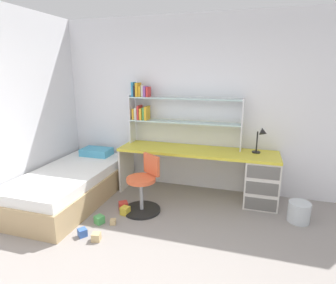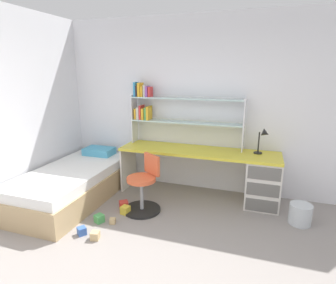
{
  "view_description": "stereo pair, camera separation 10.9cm",
  "coord_description": "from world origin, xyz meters",
  "px_view_note": "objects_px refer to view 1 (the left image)",
  "views": [
    {
      "loc": [
        0.76,
        -1.8,
        1.91
      ],
      "look_at": [
        -0.24,
        1.52,
        1.01
      ],
      "focal_mm": 29.67,
      "sensor_mm": 36.0,
      "label": 1
    },
    {
      "loc": [
        0.86,
        -1.76,
        1.91
      ],
      "look_at": [
        -0.24,
        1.52,
        1.01
      ],
      "focal_mm": 29.67,
      "sensor_mm": 36.0,
      "label": 2
    }
  ],
  "objects_px": {
    "desk": "(240,173)",
    "toy_block_yellow_0": "(125,211)",
    "swivel_chair": "(143,190)",
    "toy_block_natural_2": "(96,237)",
    "waste_bin": "(299,212)",
    "toy_block_natural_5": "(113,222)",
    "desk_lamp": "(262,137)",
    "bookshelf_hutch": "(167,109)",
    "bed_platform": "(71,185)",
    "toy_block_green_4": "(99,220)",
    "toy_block_red_1": "(123,206)",
    "toy_block_blue_3": "(82,232)"
  },
  "relations": [
    {
      "from": "toy_block_natural_2",
      "to": "toy_block_green_4",
      "type": "height_order",
      "value": "toy_block_green_4"
    },
    {
      "from": "bed_platform",
      "to": "waste_bin",
      "type": "distance_m",
      "value": 3.22
    },
    {
      "from": "swivel_chair",
      "to": "toy_block_natural_2",
      "type": "height_order",
      "value": "swivel_chair"
    },
    {
      "from": "toy_block_natural_5",
      "to": "toy_block_red_1",
      "type": "bearing_deg",
      "value": 95.77
    },
    {
      "from": "toy_block_red_1",
      "to": "toy_block_blue_3",
      "type": "distance_m",
      "value": 0.75
    },
    {
      "from": "toy_block_natural_2",
      "to": "desk_lamp",
      "type": "bearing_deg",
      "value": 42.08
    },
    {
      "from": "desk",
      "to": "toy_block_yellow_0",
      "type": "height_order",
      "value": "desk"
    },
    {
      "from": "bed_platform",
      "to": "toy_block_red_1",
      "type": "relative_size",
      "value": 17.25
    },
    {
      "from": "toy_block_natural_5",
      "to": "swivel_chair",
      "type": "bearing_deg",
      "value": 62.55
    },
    {
      "from": "waste_bin",
      "to": "toy_block_natural_2",
      "type": "height_order",
      "value": "waste_bin"
    },
    {
      "from": "waste_bin",
      "to": "toy_block_natural_2",
      "type": "relative_size",
      "value": 2.95
    },
    {
      "from": "waste_bin",
      "to": "swivel_chair",
      "type": "bearing_deg",
      "value": -171.44
    },
    {
      "from": "bookshelf_hutch",
      "to": "toy_block_blue_3",
      "type": "xyz_separation_m",
      "value": [
        -0.54,
        -1.69,
        -1.26
      ]
    },
    {
      "from": "toy_block_yellow_0",
      "to": "toy_block_red_1",
      "type": "distance_m",
      "value": 0.13
    },
    {
      "from": "bed_platform",
      "to": "toy_block_natural_2",
      "type": "relative_size",
      "value": 21.64
    },
    {
      "from": "toy_block_red_1",
      "to": "bed_platform",
      "type": "bearing_deg",
      "value": 175.03
    },
    {
      "from": "bookshelf_hutch",
      "to": "bed_platform",
      "type": "bearing_deg",
      "value": -144.48
    },
    {
      "from": "toy_block_red_1",
      "to": "desk",
      "type": "bearing_deg",
      "value": 26.89
    },
    {
      "from": "swivel_chair",
      "to": "toy_block_blue_3",
      "type": "xyz_separation_m",
      "value": [
        -0.46,
        -0.8,
        -0.26
      ]
    },
    {
      "from": "desk_lamp",
      "to": "toy_block_natural_5",
      "type": "xyz_separation_m",
      "value": [
        -1.76,
        -1.23,
        -0.96
      ]
    },
    {
      "from": "waste_bin",
      "to": "toy_block_yellow_0",
      "type": "distance_m",
      "value": 2.29
    },
    {
      "from": "waste_bin",
      "to": "toy_block_blue_3",
      "type": "distance_m",
      "value": 2.73
    },
    {
      "from": "swivel_chair",
      "to": "bed_platform",
      "type": "xyz_separation_m",
      "value": [
        -1.16,
        0.01,
        -0.07
      ]
    },
    {
      "from": "bookshelf_hutch",
      "to": "bed_platform",
      "type": "distance_m",
      "value": 1.86
    },
    {
      "from": "swivel_chair",
      "to": "toy_block_blue_3",
      "type": "height_order",
      "value": "swivel_chair"
    },
    {
      "from": "desk",
      "to": "toy_block_red_1",
      "type": "relative_size",
      "value": 20.24
    },
    {
      "from": "desk_lamp",
      "to": "toy_block_natural_2",
      "type": "bearing_deg",
      "value": -137.92
    },
    {
      "from": "waste_bin",
      "to": "toy_block_natural_2",
      "type": "distance_m",
      "value": 2.56
    },
    {
      "from": "desk",
      "to": "toy_block_natural_2",
      "type": "height_order",
      "value": "desk"
    },
    {
      "from": "swivel_chair",
      "to": "toy_block_natural_2",
      "type": "distance_m",
      "value": 0.91
    },
    {
      "from": "desk",
      "to": "toy_block_blue_3",
      "type": "bearing_deg",
      "value": -138.84
    },
    {
      "from": "desk_lamp",
      "to": "toy_block_natural_2",
      "type": "distance_m",
      "value": 2.58
    },
    {
      "from": "desk_lamp",
      "to": "waste_bin",
      "type": "relative_size",
      "value": 1.38
    },
    {
      "from": "desk_lamp",
      "to": "toy_block_natural_2",
      "type": "xyz_separation_m",
      "value": [
        -1.78,
        -1.61,
        -0.95
      ]
    },
    {
      "from": "desk_lamp",
      "to": "toy_block_yellow_0",
      "type": "distance_m",
      "value": 2.18
    },
    {
      "from": "toy_block_natural_2",
      "to": "waste_bin",
      "type": "bearing_deg",
      "value": 26.34
    },
    {
      "from": "bookshelf_hutch",
      "to": "waste_bin",
      "type": "xyz_separation_m",
      "value": [
        1.96,
        -0.58,
        -1.18
      ]
    },
    {
      "from": "bookshelf_hutch",
      "to": "toy_block_red_1",
      "type": "relative_size",
      "value": 15.14
    },
    {
      "from": "toy_block_blue_3",
      "to": "toy_block_yellow_0",
      "type": "bearing_deg",
      "value": 66.83
    },
    {
      "from": "toy_block_natural_2",
      "to": "toy_block_blue_3",
      "type": "distance_m",
      "value": 0.21
    },
    {
      "from": "toy_block_blue_3",
      "to": "desk",
      "type": "bearing_deg",
      "value": 41.16
    },
    {
      "from": "toy_block_red_1",
      "to": "swivel_chair",
      "type": "bearing_deg",
      "value": 14.6
    },
    {
      "from": "toy_block_natural_2",
      "to": "toy_block_green_4",
      "type": "xyz_separation_m",
      "value": [
        -0.16,
        0.34,
        0.0
      ]
    },
    {
      "from": "desk_lamp",
      "to": "toy_block_red_1",
      "type": "xyz_separation_m",
      "value": [
        -1.8,
        -0.85,
        -0.93
      ]
    },
    {
      "from": "swivel_chair",
      "to": "toy_block_red_1",
      "type": "distance_m",
      "value": 0.38
    },
    {
      "from": "toy_block_natural_5",
      "to": "toy_block_yellow_0",
      "type": "bearing_deg",
      "value": 81.78
    },
    {
      "from": "desk_lamp",
      "to": "toy_block_green_4",
      "type": "height_order",
      "value": "desk_lamp"
    },
    {
      "from": "bookshelf_hutch",
      "to": "toy_block_red_1",
      "type": "bearing_deg",
      "value": -110.12
    },
    {
      "from": "desk",
      "to": "toy_block_green_4",
      "type": "height_order",
      "value": "desk"
    },
    {
      "from": "bed_platform",
      "to": "swivel_chair",
      "type": "bearing_deg",
      "value": -0.25
    }
  ]
}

